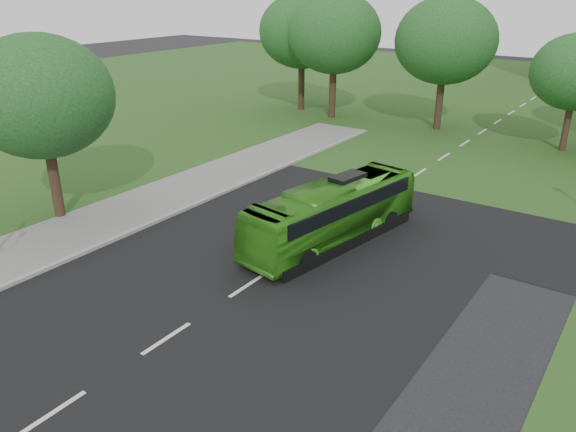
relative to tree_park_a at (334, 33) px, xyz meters
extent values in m
plane|color=black|center=(11.72, -27.88, -6.60)|extent=(160.00, 160.00, 0.00)
cube|color=black|center=(11.72, -7.88, -6.59)|extent=(14.00, 120.00, 0.01)
cube|color=black|center=(11.72, -13.88, -6.59)|extent=(80.00, 12.00, 0.01)
cube|color=silver|center=(11.72, -12.88, -6.58)|extent=(0.15, 90.00, 0.01)
cube|color=#2D551C|center=(11.72, 17.12, -6.59)|extent=(120.00, 60.00, 0.01)
cube|color=#2D551C|center=(-8.28, -22.88, -6.59)|extent=(18.00, 60.00, 0.01)
cylinder|color=black|center=(0.00, 0.00, -4.76)|extent=(0.55, 0.55, 3.69)
ellipsoid|color=#17461C|center=(0.00, 0.00, 0.02)|extent=(7.32, 7.32, 6.22)
cylinder|color=black|center=(8.59, 1.04, -4.84)|extent=(0.53, 0.53, 3.52)
ellipsoid|color=#17461C|center=(8.59, 1.04, -0.18)|extent=(7.25, 7.25, 6.16)
cylinder|color=black|center=(17.58, 0.02, -5.19)|extent=(0.42, 0.42, 2.82)
cylinder|color=black|center=(-3.87, 1.28, -4.77)|extent=(0.55, 0.55, 3.66)
ellipsoid|color=#17461C|center=(-3.87, 1.28, -0.07)|extent=(7.17, 7.17, 6.10)
cylinder|color=black|center=(0.51, -25.82, -5.02)|extent=(0.48, 0.48, 3.16)
ellipsoid|color=#17461C|center=(0.51, -25.82, -0.93)|extent=(6.27, 6.27, 5.33)
imported|color=#38931C|center=(12.26, -20.77, -5.32)|extent=(3.61, 9.42, 2.56)
camera|label=1|loc=(23.10, -39.72, 3.54)|focal=35.00mm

